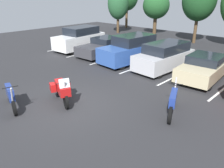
% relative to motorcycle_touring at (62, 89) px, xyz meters
% --- Properties ---
extents(ground, '(44.00, 44.00, 0.10)m').
position_rel_motorcycle_touring_xyz_m(ground, '(0.38, 0.10, -0.69)').
color(ground, '#262628').
extents(motorcycle_touring, '(2.10, 1.17, 1.37)m').
position_rel_motorcycle_touring_xyz_m(motorcycle_touring, '(0.00, 0.00, 0.00)').
color(motorcycle_touring, black).
rests_on(motorcycle_touring, ground).
extents(motorcycle_second, '(1.05, 2.10, 1.33)m').
position_rel_motorcycle_touring_xyz_m(motorcycle_second, '(4.21, 2.54, -0.09)').
color(motorcycle_second, black).
rests_on(motorcycle_second, ground).
extents(motorcycle_third, '(2.03, 0.78, 1.26)m').
position_rel_motorcycle_touring_xyz_m(motorcycle_third, '(-1.10, -1.88, -0.07)').
color(motorcycle_third, black).
rests_on(motorcycle_third, ground).
extents(parking_stripes, '(16.88, 5.17, 0.01)m').
position_rel_motorcycle_touring_xyz_m(parking_stripes, '(-0.73, 7.32, -0.64)').
color(parking_stripes, silver).
rests_on(parking_stripes, ground).
extents(car_white, '(2.25, 4.81, 1.96)m').
position_rel_motorcycle_touring_xyz_m(car_white, '(-7.61, 7.19, 0.33)').
color(car_white, white).
rests_on(car_white, ground).
extents(car_charcoal, '(2.18, 4.68, 1.39)m').
position_rel_motorcycle_touring_xyz_m(car_charcoal, '(-4.75, 7.32, 0.03)').
color(car_charcoal, '#38383D').
rests_on(car_charcoal, ground).
extents(car_blue, '(2.25, 4.77, 1.93)m').
position_rel_motorcycle_touring_xyz_m(car_blue, '(-1.91, 7.23, 0.30)').
color(car_blue, '#2D519E').
rests_on(car_blue, ground).
extents(car_silver, '(2.11, 4.54, 1.75)m').
position_rel_motorcycle_touring_xyz_m(car_silver, '(0.77, 7.43, 0.23)').
color(car_silver, '#B7B7BC').
rests_on(car_silver, ground).
extents(car_champagne, '(2.23, 4.38, 1.41)m').
position_rel_motorcycle_touring_xyz_m(car_champagne, '(3.40, 7.48, 0.05)').
color(car_champagne, '#C1B289').
rests_on(car_champagne, ground).
extents(tree_center_right, '(3.07, 3.07, 4.82)m').
position_rel_motorcycle_touring_xyz_m(tree_center_right, '(-7.32, 18.39, 2.65)').
color(tree_center_right, '#4C3823').
rests_on(tree_center_right, ground).
extents(tree_far_left, '(2.51, 2.51, 5.34)m').
position_rel_motorcycle_touring_xyz_m(tree_far_left, '(-11.25, 16.13, 2.82)').
color(tree_far_left, '#4C3823').
rests_on(tree_far_left, ground).
extents(tree_rear, '(3.17, 3.17, 6.06)m').
position_rel_motorcycle_touring_xyz_m(tree_rear, '(-1.57, 16.86, 3.44)').
color(tree_rear, '#4C3823').
rests_on(tree_rear, ground).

